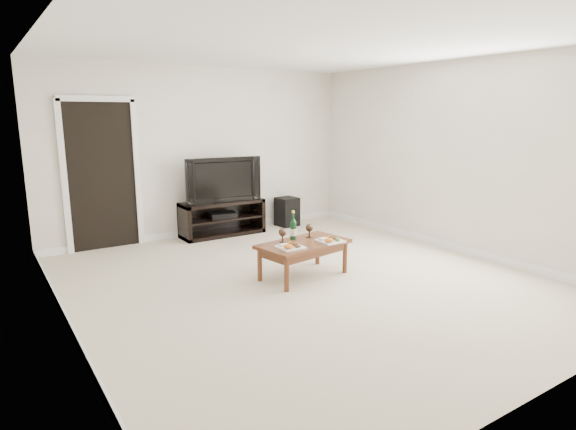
# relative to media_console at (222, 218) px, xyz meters

# --- Properties ---
(floor) EXTENTS (5.50, 5.50, 0.00)m
(floor) POSITION_rel_media_console_xyz_m (-0.17, -2.50, -0.28)
(floor) COLOR beige
(floor) RESTS_ON ground
(back_wall) EXTENTS (5.00, 0.04, 2.60)m
(back_wall) POSITION_rel_media_console_xyz_m (-0.17, 0.27, 1.02)
(back_wall) COLOR beige
(back_wall) RESTS_ON ground
(ceiling) EXTENTS (5.00, 5.50, 0.04)m
(ceiling) POSITION_rel_media_console_xyz_m (-0.17, -2.50, 2.35)
(ceiling) COLOR white
(ceiling) RESTS_ON back_wall
(doorway) EXTENTS (0.90, 0.02, 2.05)m
(doorway) POSITION_rel_media_console_xyz_m (-1.72, 0.24, 0.75)
(doorway) COLOR black
(doorway) RESTS_ON ground
(media_console) EXTENTS (1.33, 0.45, 0.55)m
(media_console) POSITION_rel_media_console_xyz_m (0.00, 0.00, 0.00)
(media_console) COLOR black
(media_console) RESTS_ON ground
(television) EXTENTS (1.21, 0.27, 0.69)m
(television) POSITION_rel_media_console_xyz_m (0.00, 0.00, 0.62)
(television) COLOR black
(television) RESTS_ON media_console
(av_receiver) EXTENTS (0.45, 0.37, 0.08)m
(av_receiver) POSITION_rel_media_console_xyz_m (0.00, -0.01, 0.05)
(av_receiver) COLOR black
(av_receiver) RESTS_ON media_console
(subwoofer) EXTENTS (0.35, 0.35, 0.49)m
(subwoofer) POSITION_rel_media_console_xyz_m (1.22, -0.01, -0.03)
(subwoofer) COLOR black
(subwoofer) RESTS_ON ground
(coffee_table) EXTENTS (1.14, 0.74, 0.42)m
(coffee_table) POSITION_rel_media_console_xyz_m (-0.09, -2.35, -0.07)
(coffee_table) COLOR brown
(coffee_table) RESTS_ON ground
(plate_left) EXTENTS (0.27, 0.27, 0.07)m
(plate_left) POSITION_rel_media_console_xyz_m (-0.35, -2.47, 0.18)
(plate_left) COLOR white
(plate_left) RESTS_ON coffee_table
(plate_right) EXTENTS (0.27, 0.27, 0.07)m
(plate_right) POSITION_rel_media_console_xyz_m (0.19, -2.50, 0.18)
(plate_right) COLOR white
(plate_right) RESTS_ON coffee_table
(wine_bottle) EXTENTS (0.07, 0.07, 0.35)m
(wine_bottle) POSITION_rel_media_console_xyz_m (-0.11, -2.16, 0.32)
(wine_bottle) COLOR #0D3317
(wine_bottle) RESTS_ON coffee_table
(goblet_left) EXTENTS (0.09, 0.09, 0.17)m
(goblet_left) POSITION_rel_media_console_xyz_m (-0.29, -2.21, 0.23)
(goblet_left) COLOR #37281E
(goblet_left) RESTS_ON coffee_table
(goblet_right) EXTENTS (0.09, 0.09, 0.17)m
(goblet_right) POSITION_rel_media_console_xyz_m (0.10, -2.20, 0.23)
(goblet_right) COLOR #37281E
(goblet_right) RESTS_ON coffee_table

